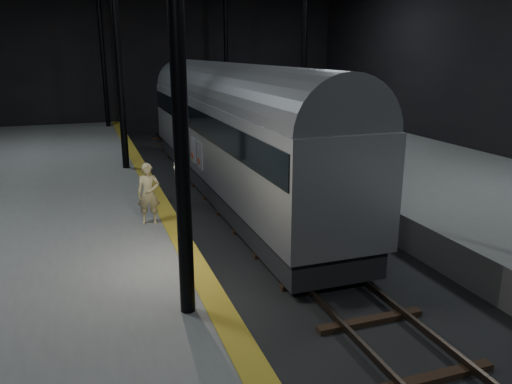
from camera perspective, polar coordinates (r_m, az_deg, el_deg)
name	(u,v)px	position (r m, az deg, el deg)	size (l,w,h in m)	color
ground	(294,253)	(14.14, 4.34, -6.92)	(44.00, 44.00, 0.00)	black
platform_right	(506,209)	(18.17, 26.65, -1.74)	(9.00, 43.80, 1.00)	#555553
tactile_strip	(177,232)	(12.89, -8.98, -4.57)	(0.50, 43.80, 0.01)	#8A6219
track	(294,250)	(14.11, 4.35, -6.67)	(2.40, 43.00, 0.24)	#3F3328
train	(229,124)	(19.24, -3.10, 7.72)	(2.77, 18.48, 4.94)	#9B9DA3
woman	(149,194)	(13.49, -12.18, -0.19)	(0.60, 0.39, 1.64)	tan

